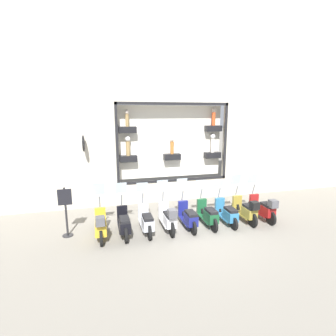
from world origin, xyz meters
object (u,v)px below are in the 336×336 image
Objects in this scene: scooter_green_3 at (208,215)px; scooter_yellow_8 at (101,225)px; scooter_teal_2 at (227,213)px; scooter_white_5 at (168,218)px; shop_sign_post at (66,210)px; scooter_navy_4 at (188,217)px; scooter_olive_1 at (246,210)px; scooter_black_7 at (124,223)px; scooter_red_0 at (264,208)px; scooter_silver_6 at (146,221)px.

scooter_yellow_8 is (-0.05, 3.87, 0.05)m from scooter_green_3.
scooter_white_5 is at bearing 91.14° from scooter_teal_2.
shop_sign_post is at bearing 81.75° from scooter_white_5.
scooter_navy_4 reaches higher than scooter_white_5.
scooter_white_5 is at bearing -98.25° from shop_sign_post.
scooter_olive_1 is at bearing -91.97° from scooter_green_3.
scooter_black_7 reaches higher than scooter_white_5.
scooter_red_0 is 1.05× the size of shop_sign_post.
scooter_navy_4 is 1.05× the size of shop_sign_post.
scooter_navy_4 reaches higher than scooter_red_0.
scooter_olive_1 reaches higher than scooter_silver_6.
scooter_navy_4 is at bearing -88.97° from scooter_yellow_8.
scooter_green_3 is 5.03m from shop_sign_post.
scooter_green_3 is (0.05, 1.55, -0.05)m from scooter_olive_1.
scooter_red_0 is 2.32m from scooter_green_3.
scooter_green_3 reaches higher than scooter_teal_2.
scooter_white_5 is at bearing 89.97° from scooter_olive_1.
scooter_white_5 is 1.00× the size of scooter_yellow_8.
scooter_black_7 is (0.00, 3.10, 0.01)m from scooter_green_3.
scooter_olive_1 is 1.55m from scooter_green_3.
scooter_teal_2 is 0.99× the size of scooter_white_5.
scooter_white_5 is at bearing 91.92° from scooter_green_3.
scooter_teal_2 is at bearing -90.14° from scooter_black_7.
scooter_green_3 is 1.00× the size of scooter_silver_6.
scooter_silver_6 is 1.55m from scooter_yellow_8.
scooter_silver_6 is at bearing -87.92° from scooter_yellow_8.
scooter_yellow_8 is at bearing -114.26° from shop_sign_post.
scooter_teal_2 is 0.99× the size of scooter_green_3.
scooter_red_0 is at bearing -90.71° from scooter_silver_6.
scooter_red_0 is at bearing -91.37° from scooter_green_3.
scooter_olive_1 is 2.33m from scooter_navy_4.
scooter_olive_1 reaches higher than scooter_navy_4.
scooter_olive_1 is (0.00, 0.77, 0.00)m from scooter_red_0.
scooter_red_0 is 1.00× the size of scooter_white_5.
scooter_black_7 reaches higher than scooter_red_0.
scooter_teal_2 is at bearing -90.14° from scooter_silver_6.
scooter_navy_4 reaches higher than scooter_green_3.
scooter_navy_4 is 2.32m from scooter_black_7.
scooter_black_7 is (0.01, 3.87, 0.03)m from scooter_teal_2.
scooter_black_7 is (0.06, 5.42, -0.04)m from scooter_red_0.
scooter_olive_1 is 1.01× the size of scooter_teal_2.
scooter_black_7 reaches higher than scooter_teal_2.
scooter_teal_2 is at bearing -89.40° from scooter_yellow_8.
shop_sign_post reaches higher than scooter_silver_6.
scooter_red_0 is 1.00× the size of scooter_olive_1.
scooter_olive_1 is 1.05× the size of shop_sign_post.
scooter_yellow_8 reaches higher than scooter_navy_4.
scooter_navy_4 is 0.78m from scooter_white_5.
scooter_olive_1 is 4.65m from scooter_black_7.
scooter_white_5 reaches higher than scooter_silver_6.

